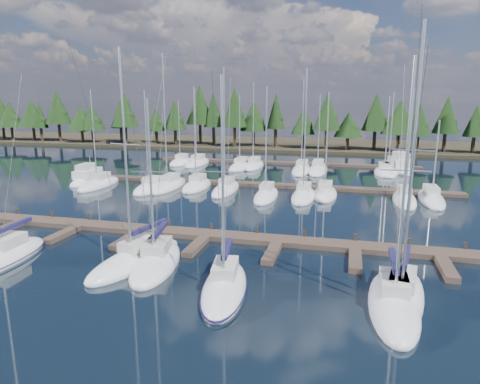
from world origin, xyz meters
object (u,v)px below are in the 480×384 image
(front_sailboat_1, at_px, (5,256))
(front_sailboat_3, at_px, (156,262))
(front_sailboat_5, at_px, (393,303))
(motor_yacht_left, at_px, (88,179))
(front_sailboat_4, at_px, (225,287))
(motor_yacht_right, at_px, (399,167))
(main_dock, at_px, (206,237))
(front_sailboat_2, at_px, (136,259))
(front_sailboat_6, at_px, (401,298))

(front_sailboat_1, distance_m, front_sailboat_3, 11.19)
(front_sailboat_5, distance_m, motor_yacht_left, 47.26)
(front_sailboat_4, distance_m, motor_yacht_left, 40.10)
(front_sailboat_1, xyz_separation_m, front_sailboat_3, (11.06, 1.71, -0.01))
(front_sailboat_3, relative_size, motor_yacht_right, 1.17)
(main_dock, xyz_separation_m, front_sailboat_3, (-1.47, -6.33, 0.07))
(front_sailboat_2, relative_size, front_sailboat_3, 1.26)
(front_sailboat_2, height_order, front_sailboat_6, front_sailboat_6)
(front_sailboat_1, distance_m, front_sailboat_5, 26.55)
(front_sailboat_6, bearing_deg, front_sailboat_5, -122.55)
(front_sailboat_1, relative_size, front_sailboat_5, 0.98)
(front_sailboat_4, bearing_deg, motor_yacht_right, 73.19)
(front_sailboat_2, height_order, front_sailboat_3, front_sailboat_2)
(front_sailboat_5, bearing_deg, front_sailboat_3, 171.54)
(front_sailboat_1, distance_m, front_sailboat_2, 9.63)
(front_sailboat_2, distance_m, front_sailboat_5, 17.29)
(main_dock, bearing_deg, motor_yacht_right, 64.50)
(motor_yacht_left, distance_m, motor_yacht_right, 47.74)
(front_sailboat_2, relative_size, motor_yacht_left, 1.77)
(main_dock, relative_size, motor_yacht_right, 4.19)
(front_sailboat_4, xyz_separation_m, front_sailboat_6, (10.22, 1.11, 0.03))
(front_sailboat_1, bearing_deg, main_dock, 32.69)
(main_dock, bearing_deg, front_sailboat_4, -64.50)
(front_sailboat_6, relative_size, motor_yacht_right, 1.53)
(front_sailboat_5, bearing_deg, main_dock, 148.39)
(motor_yacht_right, bearing_deg, front_sailboat_2, -115.65)
(main_dock, relative_size, front_sailboat_5, 3.08)
(front_sailboat_1, height_order, motor_yacht_right, front_sailboat_1)
(front_sailboat_4, height_order, motor_yacht_left, front_sailboat_4)
(front_sailboat_2, distance_m, motor_yacht_right, 51.25)
(main_dock, distance_m, motor_yacht_right, 44.37)
(front_sailboat_2, xyz_separation_m, front_sailboat_6, (17.59, -1.72, 0.02))
(front_sailboat_3, distance_m, motor_yacht_left, 34.24)
(front_sailboat_3, xyz_separation_m, front_sailboat_6, (15.97, -1.55, 0.04))
(motor_yacht_left, bearing_deg, front_sailboat_5, -36.49)
(front_sailboat_2, bearing_deg, motor_yacht_right, 64.35)
(front_sailboat_2, height_order, motor_yacht_left, front_sailboat_2)
(front_sailboat_3, height_order, front_sailboat_5, front_sailboat_5)
(front_sailboat_4, bearing_deg, front_sailboat_6, 6.20)
(front_sailboat_2, relative_size, front_sailboat_4, 1.14)
(front_sailboat_5, bearing_deg, motor_yacht_right, 84.04)
(front_sailboat_1, relative_size, motor_yacht_left, 1.60)
(front_sailboat_4, height_order, motor_yacht_right, front_sailboat_4)
(front_sailboat_2, bearing_deg, front_sailboat_4, -21.01)
(front_sailboat_2, relative_size, front_sailboat_6, 0.96)
(front_sailboat_4, height_order, front_sailboat_6, front_sailboat_6)
(main_dock, xyz_separation_m, motor_yacht_right, (19.10, 40.05, 0.34))
(front_sailboat_2, xyz_separation_m, front_sailboat_4, (7.37, -2.83, -0.01))
(motor_yacht_right, bearing_deg, motor_yacht_left, -154.47)
(front_sailboat_4, bearing_deg, front_sailboat_2, 158.99)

